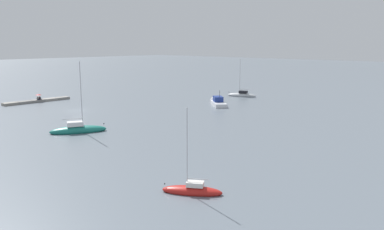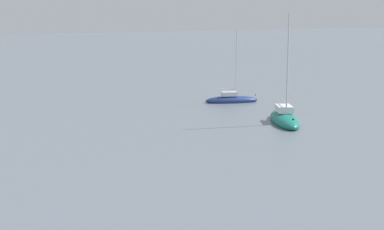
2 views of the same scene
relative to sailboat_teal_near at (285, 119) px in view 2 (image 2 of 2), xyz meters
name	(u,v)px [view 2 (image 2 of 2)]	position (x,y,z in m)	size (l,w,h in m)	color
sailboat_teal_near	(285,119)	(0.00, 0.00, 0.00)	(8.26, 5.84, 10.77)	#197266
sailboat_navy_far	(231,100)	(12.96, -2.61, -0.09)	(3.84, 6.50, 8.79)	navy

